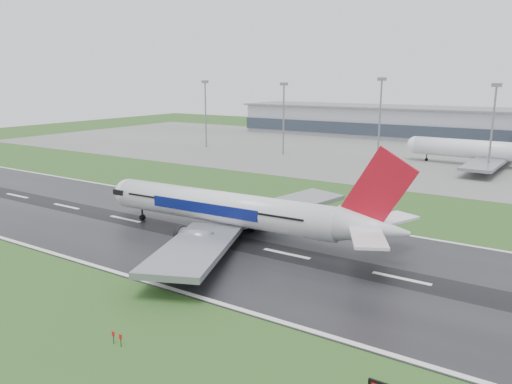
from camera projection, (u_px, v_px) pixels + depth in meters
The scene contains 10 objects.
ground at pixel (287, 254), 85.60m from camera, with size 520.00×520.00×0.00m, color #254B1B.
runway at pixel (287, 254), 85.59m from camera, with size 400.00×45.00×0.10m, color black.
apron at pixel (448, 158), 187.92m from camera, with size 400.00×130.00×0.08m, color slate.
terminal at pixel (478, 126), 235.36m from camera, with size 240.00×36.00×15.00m, color #9799A2.
main_airliner at pixel (240, 191), 91.95m from camera, with size 62.68×59.69×18.50m, color silver, non-canonical shape.
parked_airliner at pixel (493, 141), 167.82m from camera, with size 61.82×57.56×18.12m, color white, non-canonical shape.
floodmast_0 at pixel (206, 116), 215.71m from camera, with size 0.64×0.64×27.78m, color gray.
floodmast_1 at pixel (284, 121), 195.09m from camera, with size 0.64×0.64×27.06m, color gray.
floodmast_2 at pixel (380, 123), 174.26m from camera, with size 0.64×0.64×28.93m, color gray.
floodmast_3 at pixel (492, 131), 155.21m from camera, with size 0.64×0.64×27.16m, color gray.
Camera 1 is at (39.50, -70.92, 29.70)m, focal length 34.69 mm.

